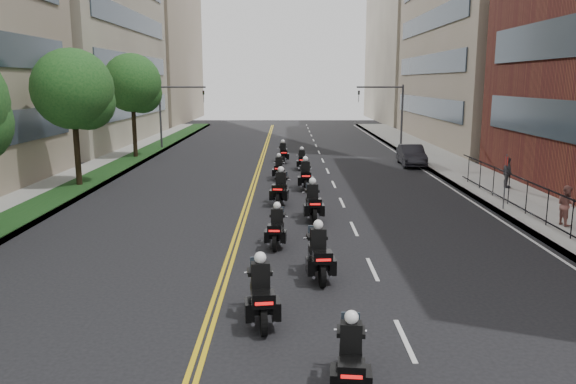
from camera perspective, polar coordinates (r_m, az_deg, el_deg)
name	(u,v)px	position (r m, az deg, el deg)	size (l,w,h in m)	color
sidewalk_right	(485,183)	(34.56, 19.36, 0.86)	(4.00, 90.00, 0.15)	gray
sidewalk_left	(72,183)	(34.88, -21.08, 0.84)	(4.00, 90.00, 0.15)	gray
grass_strip	(86,182)	(34.59, -19.85, 1.00)	(2.00, 90.00, 0.04)	#133613
building_right_far	(430,32)	(87.91, 14.23, 15.49)	(15.00, 28.00, 26.00)	gray
building_left_far	(133,32)	(88.26, -15.46, 15.42)	(16.00, 28.00, 26.00)	gray
street_trees	(32,98)	(28.13, -24.59, 8.65)	(4.40, 38.40, 7.98)	black
traffic_signal_right	(391,107)	(49.94, 10.44, 8.49)	(4.09, 0.20, 5.60)	#3F3F44
traffic_signal_left	(171,107)	(50.11, -11.79, 8.45)	(4.09, 0.20, 5.60)	#3F3F44
motorcycle_1	(351,361)	(11.26, 6.38, -16.69)	(0.60, 2.18, 1.61)	black
motorcycle_2	(261,295)	(14.08, -2.76, -10.44)	(0.70, 2.40, 1.77)	black
motorcycle_3	(319,256)	(17.08, 3.13, -6.48)	(0.65, 2.43, 1.79)	black
motorcycle_4	(277,229)	(20.34, -1.15, -3.77)	(0.58, 2.19, 1.61)	black
motorcycle_5	(313,203)	(24.16, 2.52, -1.17)	(0.61, 2.48, 1.83)	black
motorcycle_6	(280,189)	(27.25, -0.77, 0.26)	(0.74, 2.49, 1.84)	black
motorcycle_7	(305,176)	(31.00, 1.78, 1.59)	(0.57, 2.48, 1.83)	black
motorcycle_8	(279,169)	(34.23, -0.94, 2.35)	(0.50, 2.15, 1.59)	black
motorcycle_9	(302,161)	(38.00, 1.41, 3.21)	(0.49, 2.11, 1.56)	black
motorcycle_10	(283,154)	(41.38, -0.51, 3.93)	(0.59, 2.28, 1.68)	black
parked_sedan	(411,155)	(40.81, 12.43, 3.66)	(1.55, 4.43, 1.46)	black
pedestrian_b	(566,205)	(25.30, 26.43, -1.22)	(0.79, 0.62, 1.63)	#90574E
pedestrian_c	(507,173)	(32.91, 21.39, 1.85)	(0.99, 0.41, 1.68)	#393A40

